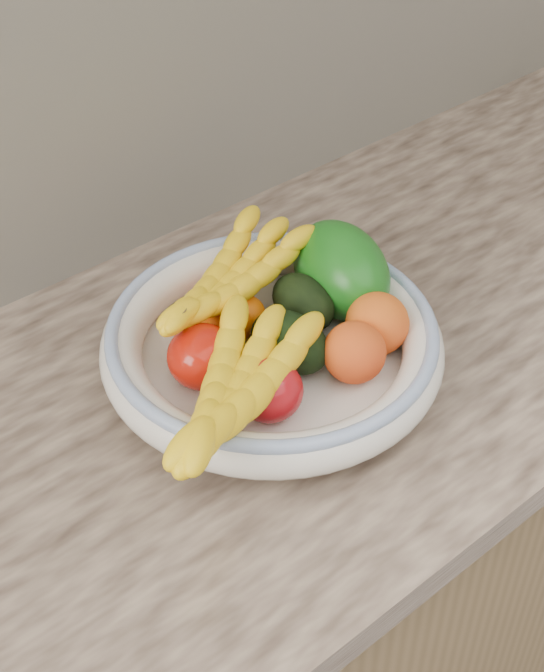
{
  "coord_description": "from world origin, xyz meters",
  "views": [
    {
      "loc": [
        -0.51,
        1.05,
        1.64
      ],
      "look_at": [
        0.0,
        1.66,
        0.96
      ],
      "focal_mm": 50.0,
      "sensor_mm": 36.0,
      "label": 1
    }
  ],
  "objects": [
    {
      "name": "tomato_left",
      "position": [
        -0.08,
        1.68,
        0.96
      ],
      "size": [
        0.08,
        0.08,
        0.07
      ],
      "primitive_type": "ellipsoid",
      "rotation": [
        0.0,
        0.0,
        0.01
      ],
      "color": "#AD1408",
      "rests_on": "fruit_bowl"
    },
    {
      "name": "green_mango",
      "position": [
        0.13,
        1.69,
        0.98
      ],
      "size": [
        0.16,
        0.18,
        0.13
      ],
      "primitive_type": "ellipsoid",
      "rotation": [
        0.0,
        0.31,
        -0.21
      ],
      "color": "#10540F",
      "rests_on": "fruit_bowl"
    },
    {
      "name": "clementine_back_mid",
      "position": [
        0.01,
        1.72,
        0.95
      ],
      "size": [
        0.06,
        0.06,
        0.05
      ],
      "primitive_type": "ellipsoid",
      "rotation": [
        0.0,
        0.0,
        -0.37
      ],
      "color": "#FF6E05",
      "rests_on": "fruit_bowl"
    },
    {
      "name": "kitchen_counter",
      "position": [
        0.0,
        1.69,
        0.46
      ],
      "size": [
        2.44,
        0.66,
        1.4
      ],
      "color": "brown",
      "rests_on": "ground"
    },
    {
      "name": "banana_bunch_back",
      "position": [
        -0.0,
        1.73,
        0.99
      ],
      "size": [
        0.29,
        0.18,
        0.08
      ],
      "primitive_type": null,
      "rotation": [
        0.0,
        0.0,
        0.32
      ],
      "color": "yellow",
      "rests_on": "fruit_bowl"
    },
    {
      "name": "fruit_bowl",
      "position": [
        0.0,
        1.66,
        0.95
      ],
      "size": [
        0.39,
        0.39,
        0.08
      ],
      "color": "silver",
      "rests_on": "kitchen_counter"
    },
    {
      "name": "clementine_extra",
      "position": [
        -0.02,
        1.71,
        0.95
      ],
      "size": [
        0.06,
        0.06,
        0.05
      ],
      "primitive_type": "ellipsoid",
      "color": "#F26005",
      "rests_on": "fruit_bowl"
    },
    {
      "name": "peach_front",
      "position": [
        0.05,
        1.58,
        0.97
      ],
      "size": [
        0.09,
        0.09,
        0.07
      ],
      "primitive_type": "ellipsoid",
      "rotation": [
        0.0,
        0.0,
        -0.29
      ],
      "color": "orange",
      "rests_on": "fruit_bowl"
    },
    {
      "name": "clementine_back_right",
      "position": [
        0.02,
        1.77,
        0.95
      ],
      "size": [
        0.06,
        0.06,
        0.05
      ],
      "primitive_type": "ellipsoid",
      "rotation": [
        0.0,
        0.0,
        -0.19
      ],
      "color": "#FF5205",
      "rests_on": "fruit_bowl"
    },
    {
      "name": "avocado_center",
      "position": [
        0.01,
        1.64,
        0.96
      ],
      "size": [
        0.08,
        0.11,
        0.07
      ],
      "primitive_type": "ellipsoid",
      "rotation": [
        0.0,
        0.0,
        0.18
      ],
      "color": "black",
      "rests_on": "fruit_bowl"
    },
    {
      "name": "banana_bunch_front",
      "position": [
        -0.11,
        1.59,
        0.98
      ],
      "size": [
        0.32,
        0.25,
        0.08
      ],
      "primitive_type": null,
      "rotation": [
        0.0,
        0.0,
        0.54
      ],
      "color": "yellow",
      "rests_on": "fruit_bowl"
    },
    {
      "name": "peach_right",
      "position": [
        0.1,
        1.59,
        0.97
      ],
      "size": [
        0.09,
        0.09,
        0.07
      ],
      "primitive_type": "ellipsoid",
      "rotation": [
        0.0,
        0.0,
        -0.25
      ],
      "color": "orange",
      "rests_on": "fruit_bowl"
    },
    {
      "name": "clementine_back_left",
      "position": [
        -0.03,
        1.74,
        0.95
      ],
      "size": [
        0.06,
        0.06,
        0.05
      ],
      "primitive_type": "ellipsoid",
      "rotation": [
        0.0,
        0.0,
        -0.06
      ],
      "color": "#FF6E05",
      "rests_on": "fruit_bowl"
    },
    {
      "name": "avocado_right",
      "position": [
        0.06,
        1.68,
        0.96
      ],
      "size": [
        0.07,
        0.09,
        0.06
      ],
      "primitive_type": "ellipsoid",
      "rotation": [
        0.0,
        0.0,
        -0.07
      ],
      "color": "black",
      "rests_on": "fruit_bowl"
    },
    {
      "name": "tomato_near_left",
      "position": [
        -0.06,
        1.59,
        0.96
      ],
      "size": [
        0.08,
        0.08,
        0.07
      ],
      "primitive_type": "ellipsoid",
      "rotation": [
        0.0,
        0.0,
        0.04
      ],
      "color": "#AB1017",
      "rests_on": "fruit_bowl"
    }
  ]
}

